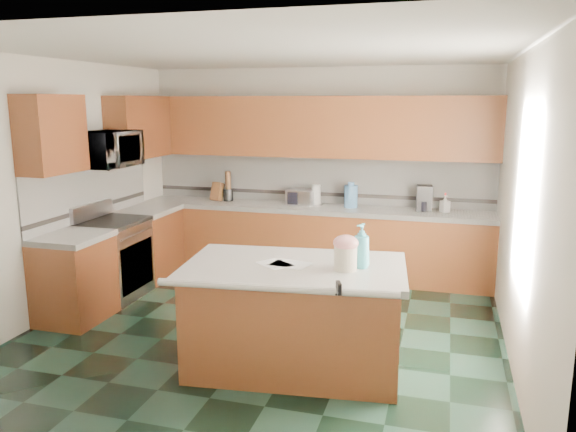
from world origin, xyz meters
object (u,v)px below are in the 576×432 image
(treat_jar, at_px, (346,258))
(coffee_maker, at_px, (424,198))
(island_base, at_px, (294,319))
(island_top, at_px, (295,268))
(soap_bottle_island, at_px, (361,246))
(toaster_oven, at_px, (301,197))
(knife_block, at_px, (217,192))

(treat_jar, distance_m, coffee_maker, 2.81)
(island_base, distance_m, treat_jar, 0.73)
(island_top, bearing_deg, coffee_maker, 64.81)
(soap_bottle_island, height_order, toaster_oven, soap_bottle_island)
(coffee_maker, bearing_deg, toaster_oven, 176.33)
(island_top, bearing_deg, knife_block, 118.00)
(toaster_oven, xyz_separation_m, coffee_maker, (1.58, 0.03, 0.06))
(island_top, bearing_deg, island_base, 173.73)
(treat_jar, distance_m, soap_bottle_island, 0.17)
(soap_bottle_island, relative_size, coffee_maker, 1.16)
(toaster_oven, bearing_deg, coffee_maker, 11.02)
(island_top, distance_m, soap_bottle_island, 0.59)
(island_top, height_order, coffee_maker, coffee_maker)
(soap_bottle_island, bearing_deg, coffee_maker, 105.94)
(knife_block, height_order, coffee_maker, coffee_maker)
(island_top, bearing_deg, soap_bottle_island, 0.22)
(treat_jar, xyz_separation_m, toaster_oven, (-1.08, 2.73, 0.00))
(island_base, distance_m, toaster_oven, 2.83)
(island_base, relative_size, coffee_maker, 5.47)
(knife_block, distance_m, coffee_maker, 2.77)
(soap_bottle_island, bearing_deg, island_base, -149.34)
(soap_bottle_island, relative_size, knife_block, 1.47)
(treat_jar, xyz_separation_m, knife_block, (-2.27, 2.73, 0.03))
(treat_jar, bearing_deg, island_top, 158.19)
(island_top, xyz_separation_m, soap_bottle_island, (0.55, 0.06, 0.21))
(island_base, bearing_deg, knife_block, 118.00)
(island_base, bearing_deg, toaster_oven, 97.18)
(knife_block, bearing_deg, coffee_maker, 13.08)
(island_base, distance_m, island_top, 0.46)
(island_base, bearing_deg, soap_bottle_island, 0.22)
(soap_bottle_island, distance_m, toaster_oven, 2.89)
(island_top, bearing_deg, treat_jar, -11.26)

